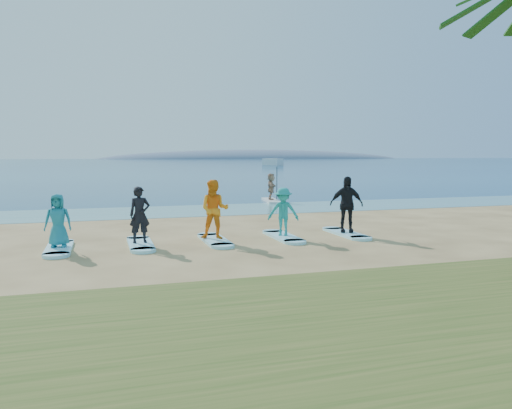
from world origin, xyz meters
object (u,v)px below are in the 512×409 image
object	(u,v)px
student_2	(215,209)
boat_offshore_b	(273,165)
student_0	(58,220)
student_3	(283,212)
surfboard_0	(59,248)
student_4	(346,204)
paddleboarder	(271,186)
surfboard_4	(346,233)
surfboard_1	(140,244)
student_1	(140,215)
surfboard_3	(283,237)
paddleboard	(271,201)
surfboard_2	(215,240)

from	to	relation	value
student_2	boat_offshore_b	bearing A→B (deg)	89.22
student_0	student_3	world-z (taller)	student_3
boat_offshore_b	surfboard_0	world-z (taller)	boat_offshore_b
student_3	student_4	xyz separation A→B (m)	(2.28, 0.00, 0.17)
student_4	surfboard_0	bearing A→B (deg)	-161.37
surfboard_0	student_0	xyz separation A→B (m)	(0.00, 0.00, 0.81)
paddleboarder	student_2	size ratio (longest dim) A/B	0.82
student_2	surfboard_4	bearing A→B (deg)	19.33
surfboard_1	student_3	distance (m)	4.64
student_1	surfboard_3	bearing A→B (deg)	-6.68
student_1	surfboard_1	bearing A→B (deg)	0.00
boat_offshore_b	surfboard_4	xyz separation A→B (m)	(-33.11, -102.87, 0.04)
student_0	surfboard_4	bearing A→B (deg)	6.84
boat_offshore_b	student_4	xyz separation A→B (m)	(-33.11, -102.87, 1.04)
paddleboard	boat_offshore_b	bearing A→B (deg)	80.58
student_0	surfboard_4	distance (m)	9.16
paddleboard	boat_offshore_b	size ratio (longest dim) A/B	0.52
student_1	surfboard_2	size ratio (longest dim) A/B	0.77
surfboard_2	surfboard_4	bearing A→B (deg)	0.00
paddleboard	surfboard_0	world-z (taller)	paddleboard
surfboard_0	surfboard_1	size ratio (longest dim) A/B	1.00
paddleboarder	surfboard_2	distance (m)	13.50
paddleboarder	student_2	xyz separation A→B (m)	(-6.01, -12.06, 0.14)
boat_offshore_b	student_2	distance (m)	109.56
surfboard_0	surfboard_1	bearing A→B (deg)	0.00
student_0	student_3	bearing A→B (deg)	6.84
surfboard_1	student_1	bearing A→B (deg)	0.00
student_0	student_1	bearing A→B (deg)	6.84
paddleboarder	student_0	size ratio (longest dim) A/B	1.00
student_1	student_3	xyz separation A→B (m)	(4.56, 0.00, -0.06)
boat_offshore_b	student_1	world-z (taller)	student_1
student_1	boat_offshore_b	bearing A→B (deg)	62.10
paddleboard	surfboard_3	distance (m)	12.62
surfboard_1	paddleboarder	bearing A→B (deg)	55.48
surfboard_2	student_1	bearing A→B (deg)	180.00
surfboard_0	student_4	xyz separation A→B (m)	(9.12, 0.00, 0.99)
boat_offshore_b	student_3	size ratio (longest dim) A/B	3.72
paddleboard	student_3	size ratio (longest dim) A/B	1.93
surfboard_3	surfboard_1	bearing A→B (deg)	180.00
surfboard_1	student_3	bearing A→B (deg)	0.00
boat_offshore_b	surfboard_3	distance (m)	108.79
boat_offshore_b	student_4	world-z (taller)	student_4
paddleboarder	student_0	world-z (taller)	paddleboarder
paddleboarder	student_0	bearing A→B (deg)	153.70
surfboard_2	surfboard_4	distance (m)	4.56
student_1	surfboard_0	bearing A→B (deg)	173.32
paddleboard	student_3	bearing A→B (deg)	-97.40
boat_offshore_b	surfboard_1	bearing A→B (deg)	-132.33
paddleboard	student_2	size ratio (longest dim) A/B	1.62
surfboard_1	surfboard_3	xyz separation A→B (m)	(4.56, 0.00, 0.00)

